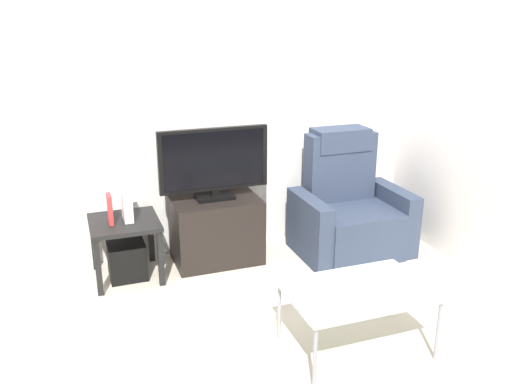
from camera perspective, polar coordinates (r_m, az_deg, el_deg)
name	(u,v)px	position (r m, az deg, el deg)	size (l,w,h in m)	color
ground_plane	(259,303)	(4.15, 0.29, -11.54)	(6.40, 6.40, 0.00)	beige
wall_back	(214,106)	(4.73, -4.43, 9.00)	(6.40, 0.06, 2.60)	silver
wall_side	(484,115)	(4.65, 22.82, 7.46)	(0.06, 4.48, 2.60)	silver
tv_stand	(216,230)	(4.70, -4.20, -3.98)	(0.74, 0.49, 0.56)	black
television	(214,162)	(4.52, -4.45, 3.17)	(0.93, 0.20, 0.61)	black
recliner_armchair	(348,210)	(4.95, 9.69, -1.91)	(0.98, 0.78, 1.08)	#2D384C
side_table	(125,230)	(4.47, -13.65, -3.89)	(0.54, 0.54, 0.49)	black
subwoofer_box	(127,260)	(4.58, -13.40, -6.97)	(0.29, 0.29, 0.29)	black
book_upright	(110,209)	(4.38, -15.11, -1.74)	(0.03, 0.13, 0.23)	red
game_console	(127,202)	(4.40, -13.44, -1.04)	(0.07, 0.20, 0.30)	white
coffee_table	(358,293)	(3.51, 10.69, -10.40)	(0.90, 0.60, 0.43)	#B2C6C1
cell_phone	(368,284)	(3.56, 11.72, -9.41)	(0.07, 0.15, 0.01)	#B7B7BC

